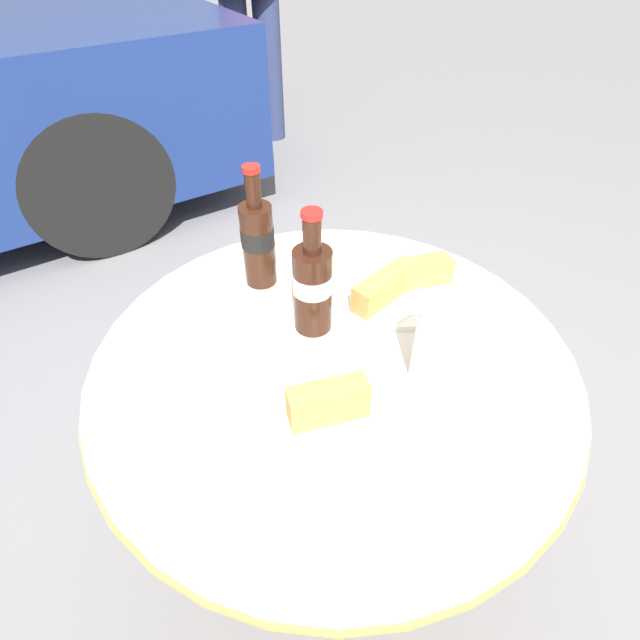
{
  "coord_description": "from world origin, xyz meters",
  "views": [
    {
      "loc": [
        -0.34,
        -0.47,
        1.28
      ],
      "look_at": [
        0.0,
        0.04,
        0.73
      ],
      "focal_mm": 28.0,
      "sensor_mm": 36.0,
      "label": 1
    }
  ],
  "objects": [
    {
      "name": "drinking_glass",
      "position": [
        0.11,
        -0.12,
        0.74
      ],
      "size": [
        0.08,
        0.08,
        0.13
      ],
      "color": "black",
      "rests_on": "bistro_table"
    },
    {
      "name": "lunch_plate_near",
      "position": [
        -0.08,
        -0.1,
        0.7
      ],
      "size": [
        0.22,
        0.22,
        0.07
      ],
      "color": "white",
      "rests_on": "bistro_table"
    },
    {
      "name": "cola_bottle_right",
      "position": [
        0.01,
        0.08,
        0.77
      ],
      "size": [
        0.07,
        0.07,
        0.23
      ],
      "color": "#33190F",
      "rests_on": "bistro_table"
    },
    {
      "name": "lunch_plate_far",
      "position": [
        0.2,
        0.07,
        0.7
      ],
      "size": [
        0.23,
        0.23,
        0.06
      ],
      "color": "white",
      "rests_on": "bistro_table"
    },
    {
      "name": "ground_plane",
      "position": [
        0.0,
        0.0,
        0.0
      ],
      "size": [
        30.0,
        30.0,
        0.0
      ],
      "primitive_type": "plane",
      "color": "slate"
    },
    {
      "name": "bistro_table",
      "position": [
        0.0,
        0.0,
        0.56
      ],
      "size": [
        0.81,
        0.81,
        0.68
      ],
      "color": "gold",
      "rests_on": "ground_plane"
    },
    {
      "name": "cola_bottle_left",
      "position": [
        0.0,
        0.25,
        0.78
      ],
      "size": [
        0.06,
        0.06,
        0.24
      ],
      "color": "#33190F",
      "rests_on": "bistro_table"
    }
  ]
}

